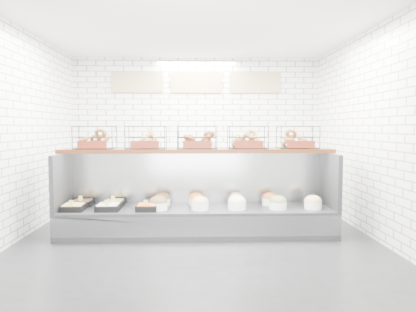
{
  "coord_description": "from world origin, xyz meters",
  "views": [
    {
      "loc": [
        -0.03,
        -5.62,
        1.58
      ],
      "look_at": [
        0.16,
        0.45,
        1.15
      ],
      "focal_mm": 35.0,
      "sensor_mm": 36.0,
      "label": 1
    }
  ],
  "objects": [
    {
      "name": "bagel_shelf",
      "position": [
        -0.0,
        0.52,
        1.38
      ],
      "size": [
        4.1,
        0.5,
        0.4
      ],
      "color": "#3B1B0C",
      "rests_on": "display_case"
    },
    {
      "name": "ground",
      "position": [
        0.0,
        0.0,
        0.0
      ],
      "size": [
        5.5,
        5.5,
        0.0
      ],
      "primitive_type": "plane",
      "color": "black",
      "rests_on": "ground"
    },
    {
      "name": "prep_counter",
      "position": [
        -0.01,
        2.43,
        0.47
      ],
      "size": [
        4.0,
        0.6,
        1.2
      ],
      "color": "#93969B",
      "rests_on": "ground"
    },
    {
      "name": "room_shell",
      "position": [
        0.0,
        0.6,
        2.06
      ],
      "size": [
        5.02,
        5.51,
        3.01
      ],
      "color": "white",
      "rests_on": "ground"
    },
    {
      "name": "display_case",
      "position": [
        0.0,
        0.34,
        0.33
      ],
      "size": [
        4.0,
        0.9,
        1.2
      ],
      "color": "black",
      "rests_on": "ground"
    }
  ]
}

